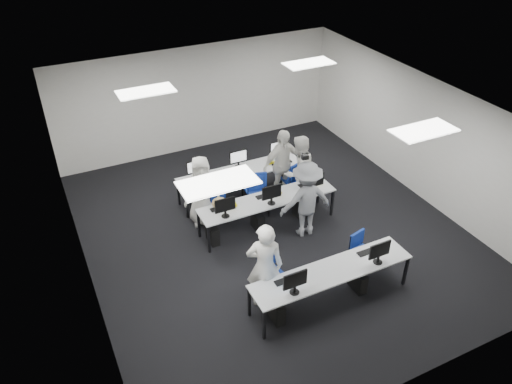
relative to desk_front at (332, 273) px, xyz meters
name	(u,v)px	position (x,y,z in m)	size (l,w,h in m)	color
room	(272,174)	(0.00, 2.40, 0.82)	(9.00, 9.02, 3.00)	black
ceiling_panels	(274,109)	(0.00, 2.40, 2.30)	(5.20, 4.60, 0.02)	white
desk_front	(332,273)	(0.00, 0.00, 0.00)	(3.20, 0.70, 0.73)	silver
desk_mid	(268,201)	(0.00, 2.60, 0.00)	(3.20, 0.70, 0.73)	silver
desk_back	(242,172)	(0.00, 4.00, 0.00)	(3.20, 0.70, 0.73)	silver
equipment_front	(322,289)	(-0.19, -0.02, -0.32)	(2.51, 0.41, 1.19)	#0D4BB4
equipment_mid	(260,215)	(-0.19, 2.58, -0.32)	(2.91, 0.41, 1.19)	white
equipment_back	(248,181)	(0.19, 4.02, -0.32)	(2.91, 0.41, 1.19)	white
chair_0	(272,282)	(-0.91, 0.64, -0.40)	(0.51, 0.54, 0.89)	navy
chair_1	(361,258)	(1.05, 0.45, -0.41)	(0.51, 0.54, 0.84)	navy
chair_2	(214,213)	(-1.06, 3.24, -0.39)	(0.58, 0.61, 0.91)	navy
chair_3	(259,200)	(0.08, 3.21, -0.38)	(0.60, 0.62, 0.95)	navy
chair_4	(302,190)	(1.24, 3.14, -0.37)	(0.63, 0.66, 0.97)	navy
chair_5	(215,206)	(-0.92, 3.49, -0.41)	(0.44, 0.47, 0.85)	navy
chair_6	(253,194)	(0.09, 3.54, -0.40)	(0.47, 0.51, 0.88)	navy
chair_7	(292,186)	(1.12, 3.45, -0.40)	(0.43, 0.47, 0.88)	navy
handbag	(220,203)	(-1.09, 2.75, 0.19)	(0.34, 0.22, 0.28)	#A88257
student_0	(265,266)	(-1.16, 0.47, 0.24)	(0.67, 0.44, 1.84)	silver
student_1	(298,171)	(1.08, 3.12, 0.22)	(0.87, 0.68, 1.80)	silver
student_2	(202,191)	(-1.27, 3.37, 0.17)	(0.83, 0.54, 1.70)	silver
student_3	(282,165)	(0.85, 3.51, 0.24)	(1.08, 0.45, 1.84)	silver
photographer	(306,199)	(0.63, 2.00, 0.22)	(1.17, 0.67, 1.81)	slate
dslr_camera	(305,157)	(0.65, 2.18, 1.19)	(0.14, 0.18, 0.10)	black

